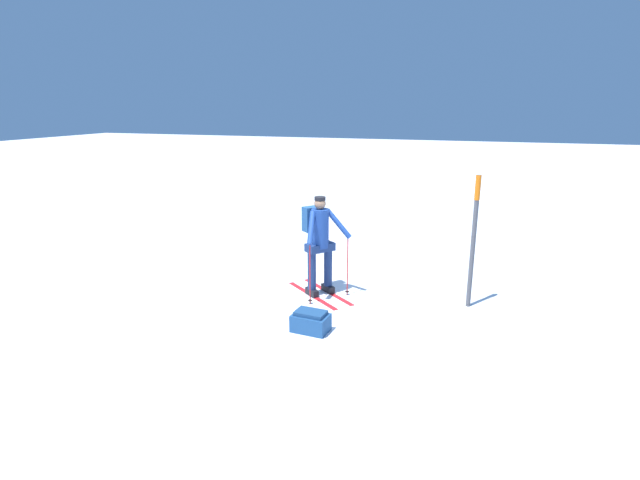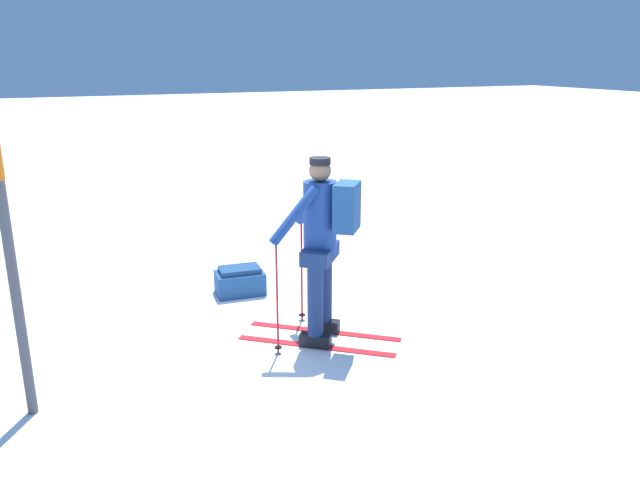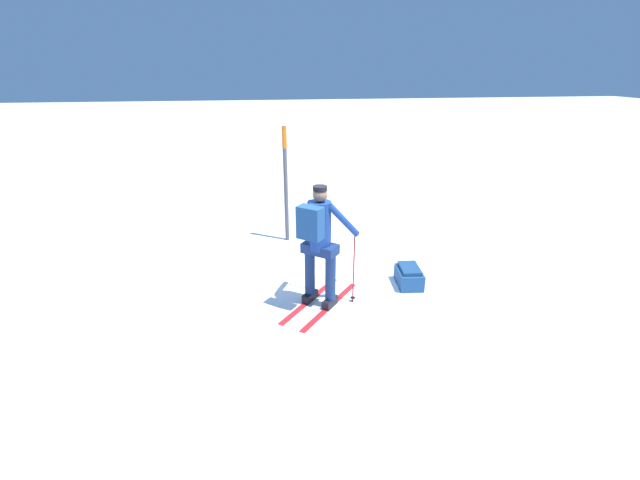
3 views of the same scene
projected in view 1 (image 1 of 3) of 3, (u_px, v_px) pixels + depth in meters
name	position (u px, v px, depth m)	size (l,w,h in m)	color
ground_plane	(345.00, 304.00, 8.62)	(80.00, 80.00, 0.00)	white
skier	(319.00, 239.00, 8.83)	(1.48, 1.32, 1.79)	red
dropped_backpack	(311.00, 322.00, 7.57)	(0.58, 0.41, 0.32)	navy
trail_marker	(474.00, 232.00, 8.19)	(0.09, 0.09, 2.25)	#4C4C51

